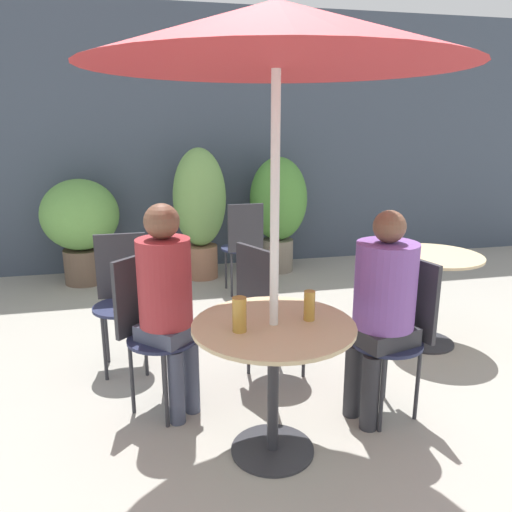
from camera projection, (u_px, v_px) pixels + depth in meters
ground_plane at (269, 469)px, 2.55m from camera, size 20.00×20.00×0.00m
storefront_wall at (188, 142)px, 5.84m from camera, size 10.00×0.06×3.00m
cafe_table_near at (273, 355)px, 2.55m from camera, size 0.83×0.83×0.73m
cafe_table_far at (431, 278)px, 3.88m from camera, size 0.75×0.75×0.73m
bistro_chair_0 at (401, 323)px, 2.94m from camera, size 0.45×0.43×0.95m
bistro_chair_1 at (149, 319)px, 2.99m from camera, size 0.48×0.48×0.95m
bistro_chair_2 at (265, 301)px, 3.30m from camera, size 0.47×0.46×0.95m
bistro_chair_3 at (244, 240)px, 5.01m from camera, size 0.42×0.42×0.95m
bistro_chair_4 at (122, 289)px, 3.54m from camera, size 0.42×0.42×0.95m
seated_person_0 at (382, 299)px, 2.82m from camera, size 0.40×0.37×1.26m
seated_person_1 at (167, 292)px, 2.86m from camera, size 0.40×0.40×1.29m
beer_glass_0 at (239, 314)px, 2.40m from camera, size 0.07×0.07×0.17m
beer_glass_1 at (309, 306)px, 2.54m from camera, size 0.06×0.06×0.16m
potted_plant_0 at (81, 221)px, 5.37m from camera, size 0.82×0.82×1.14m
potted_plant_1 at (200, 206)px, 5.52m from camera, size 0.58×0.58×1.46m
potted_plant_2 at (278, 205)px, 5.80m from camera, size 0.67×0.67×1.34m
umbrella at (277, 35)px, 2.16m from camera, size 1.73×1.73×2.22m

